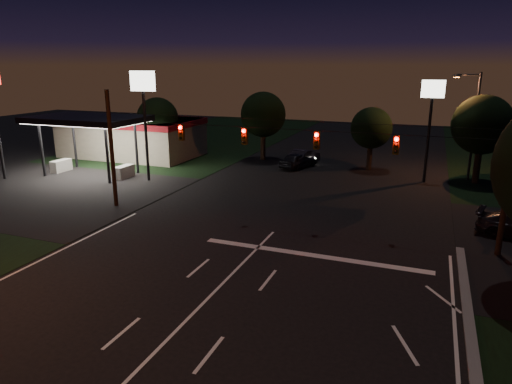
% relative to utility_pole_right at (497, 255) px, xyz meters
% --- Properties ---
extents(ground, '(140.00, 140.00, 0.00)m').
position_rel_utility_pole_right_xyz_m(ground, '(-12.00, -15.00, 0.00)').
color(ground, black).
rests_on(ground, ground).
extents(cross_street_left, '(20.00, 16.00, 0.02)m').
position_rel_utility_pole_right_xyz_m(cross_street_left, '(-32.00, 1.00, 0.00)').
color(cross_street_left, black).
rests_on(cross_street_left, ground).
extents(stop_bar, '(12.00, 0.50, 0.01)m').
position_rel_utility_pole_right_xyz_m(stop_bar, '(-9.00, -3.50, 0.01)').
color(stop_bar, silver).
rests_on(stop_bar, ground).
extents(utility_pole_right, '(0.30, 0.30, 9.00)m').
position_rel_utility_pole_right_xyz_m(utility_pole_right, '(0.00, 0.00, 0.00)').
color(utility_pole_right, black).
rests_on(utility_pole_right, ground).
extents(utility_pole_left, '(0.28, 0.28, 8.00)m').
position_rel_utility_pole_right_xyz_m(utility_pole_left, '(-24.00, 0.00, 0.00)').
color(utility_pole_left, black).
rests_on(utility_pole_left, ground).
extents(signal_span, '(24.00, 0.40, 1.56)m').
position_rel_utility_pole_right_xyz_m(signal_span, '(-12.00, -0.04, 5.50)').
color(signal_span, black).
rests_on(signal_span, ground).
extents(gas_station, '(14.20, 16.10, 5.25)m').
position_rel_utility_pole_right_xyz_m(gas_station, '(-33.86, 15.39, 2.38)').
color(gas_station, gray).
rests_on(gas_station, ground).
extents(pole_sign_left_near, '(2.20, 0.30, 9.10)m').
position_rel_utility_pole_right_xyz_m(pole_sign_left_near, '(-26.00, 7.00, 6.98)').
color(pole_sign_left_near, black).
rests_on(pole_sign_left_near, ground).
extents(pole_sign_right, '(1.80, 0.30, 8.40)m').
position_rel_utility_pole_right_xyz_m(pole_sign_right, '(-4.00, 15.00, 6.24)').
color(pole_sign_right, black).
rests_on(pole_sign_right, ground).
extents(street_light_right_far, '(2.20, 0.35, 9.00)m').
position_rel_utility_pole_right_xyz_m(street_light_right_far, '(-0.76, 17.00, 5.24)').
color(street_light_right_far, black).
rests_on(street_light_right_far, ground).
extents(tree_far_a, '(4.20, 4.20, 6.42)m').
position_rel_utility_pole_right_xyz_m(tree_far_a, '(-29.98, 15.12, 4.26)').
color(tree_far_a, black).
rests_on(tree_far_a, ground).
extents(tree_far_b, '(4.60, 4.60, 6.98)m').
position_rel_utility_pole_right_xyz_m(tree_far_b, '(-19.98, 19.13, 4.61)').
color(tree_far_b, black).
rests_on(tree_far_b, ground).
extents(tree_far_c, '(3.80, 3.80, 5.86)m').
position_rel_utility_pole_right_xyz_m(tree_far_c, '(-8.98, 18.10, 3.90)').
color(tree_far_c, black).
rests_on(tree_far_c, ground).
extents(tree_far_d, '(4.80, 4.80, 7.30)m').
position_rel_utility_pole_right_xyz_m(tree_far_d, '(0.02, 16.13, 4.83)').
color(tree_far_d, black).
rests_on(tree_far_d, ground).
extents(car_oncoming_a, '(3.11, 4.70, 1.49)m').
position_rel_utility_pole_right_xyz_m(car_oncoming_a, '(-15.48, 16.47, 0.74)').
color(car_oncoming_a, black).
rests_on(car_oncoming_a, ground).
extents(car_oncoming_b, '(2.44, 4.96, 1.56)m').
position_rel_utility_pole_right_xyz_m(car_oncoming_b, '(-15.37, 17.92, 0.78)').
color(car_oncoming_b, black).
rests_on(car_oncoming_b, ground).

